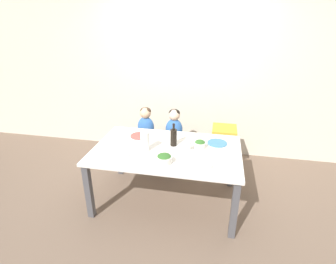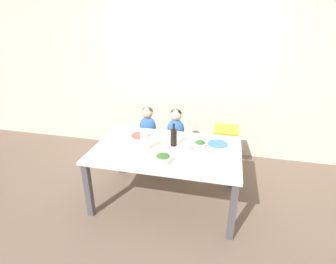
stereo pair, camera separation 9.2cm
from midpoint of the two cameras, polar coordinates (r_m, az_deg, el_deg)
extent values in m
plane|color=#705B4C|center=(3.48, -1.05, -14.35)|extent=(14.00, 14.00, 0.00)
cube|color=beige|center=(4.26, 3.12, 12.85)|extent=(10.00, 0.06, 2.70)
cube|color=white|center=(3.10, -1.14, -3.94)|extent=(1.72, 1.07, 0.03)
cube|color=#4C4C51|center=(3.17, -17.68, -12.20)|extent=(0.07, 0.07, 0.69)
cube|color=#4C4C51|center=(2.85, 13.31, -16.23)|extent=(0.07, 0.07, 0.69)
cube|color=#4C4C51|center=(3.89, -11.19, -4.36)|extent=(0.07, 0.07, 0.69)
cube|color=#4C4C51|center=(3.64, 13.08, -6.66)|extent=(0.07, 0.07, 0.69)
cylinder|color=silver|center=(4.06, -7.90, -5.04)|extent=(0.04, 0.04, 0.42)
cylinder|color=silver|center=(3.98, -3.80, -5.48)|extent=(0.04, 0.04, 0.42)
cylinder|color=silver|center=(4.31, -6.63, -3.18)|extent=(0.04, 0.04, 0.42)
cylinder|color=silver|center=(4.24, -2.76, -3.56)|extent=(0.04, 0.04, 0.42)
cube|color=#2D2D33|center=(4.04, -5.40, -1.33)|extent=(0.40, 0.43, 0.05)
cylinder|color=silver|center=(3.95, -1.93, -5.68)|extent=(0.04, 0.04, 0.42)
cylinder|color=silver|center=(3.90, 2.38, -6.10)|extent=(0.04, 0.04, 0.42)
cylinder|color=silver|center=(4.21, -1.00, -3.72)|extent=(0.04, 0.04, 0.42)
cylinder|color=silver|center=(4.16, 3.04, -4.09)|extent=(0.04, 0.04, 0.42)
cube|color=#2D2D33|center=(3.94, 0.64, -1.86)|extent=(0.40, 0.43, 0.05)
cylinder|color=silver|center=(3.83, 9.17, -4.95)|extent=(0.04, 0.04, 0.66)
cylinder|color=silver|center=(3.83, 12.98, -5.24)|extent=(0.04, 0.04, 0.66)
cylinder|color=silver|center=(4.05, 9.35, -3.25)|extent=(0.04, 0.04, 0.66)
cylinder|color=silver|center=(4.06, 12.94, -3.53)|extent=(0.04, 0.04, 0.66)
cube|color=gold|center=(3.79, 11.53, 0.56)|extent=(0.34, 0.36, 0.05)
ellipsoid|color=#3366B2|center=(3.96, -5.50, 1.11)|extent=(0.25, 0.18, 0.32)
sphere|color=#D6AD89|center=(3.89, -5.62, 4.14)|extent=(0.17, 0.17, 0.17)
ellipsoid|color=#473323|center=(3.89, -5.60, 4.53)|extent=(0.16, 0.16, 0.12)
ellipsoid|color=#3366B2|center=(3.87, 0.65, 0.63)|extent=(0.25, 0.18, 0.32)
sphere|color=beige|center=(3.79, 0.67, 3.73)|extent=(0.17, 0.17, 0.17)
ellipsoid|color=black|center=(3.79, 0.70, 4.13)|extent=(0.16, 0.16, 0.12)
cylinder|color=black|center=(3.13, 0.39, -1.21)|extent=(0.08, 0.08, 0.20)
cylinder|color=black|center=(3.07, 0.40, 1.14)|extent=(0.03, 0.03, 0.07)
cylinder|color=black|center=(3.06, 0.40, 1.61)|extent=(0.03, 0.03, 0.02)
cylinder|color=white|center=(3.01, -5.90, -2.10)|extent=(0.10, 0.10, 0.23)
cylinder|color=white|center=(3.03, 3.45, -4.19)|extent=(0.06, 0.06, 0.00)
cylinder|color=white|center=(3.02, 3.47, -3.60)|extent=(0.01, 0.01, 0.07)
ellipsoid|color=white|center=(2.98, 3.50, -2.32)|extent=(0.07, 0.07, 0.08)
cylinder|color=silver|center=(2.79, -1.77, -5.98)|extent=(0.17, 0.17, 0.07)
ellipsoid|color=#336628|center=(2.77, -1.78, -5.32)|extent=(0.15, 0.15, 0.05)
cylinder|color=silver|center=(3.11, 6.11, -2.85)|extent=(0.14, 0.14, 0.07)
ellipsoid|color=#336628|center=(3.09, 6.14, -2.24)|extent=(0.12, 0.12, 0.05)
cylinder|color=silver|center=(3.01, -11.46, -4.79)|extent=(0.24, 0.24, 0.01)
cylinder|color=#D14C47|center=(3.43, -6.94, -0.82)|extent=(0.24, 0.24, 0.01)
cylinder|color=teal|center=(3.26, 9.87, -2.38)|extent=(0.24, 0.24, 0.01)
cylinder|color=silver|center=(2.78, 6.34, -7.02)|extent=(0.24, 0.24, 0.01)
camera|label=1|loc=(0.05, -90.85, -0.37)|focal=28.00mm
camera|label=2|loc=(0.05, 89.15, 0.37)|focal=28.00mm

